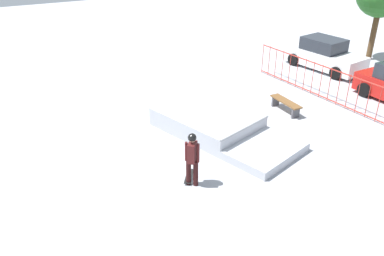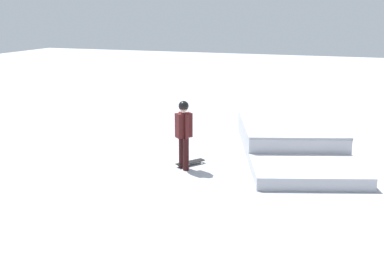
% 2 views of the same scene
% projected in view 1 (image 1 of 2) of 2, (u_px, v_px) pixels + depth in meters
% --- Properties ---
extents(ground_plane, '(60.00, 60.00, 0.00)m').
position_uv_depth(ground_plane, '(229.00, 135.00, 14.81)').
color(ground_plane, '#A8AAB2').
extents(skate_ramp, '(5.94, 4.16, 0.74)m').
position_uv_depth(skate_ramp, '(217.00, 125.00, 14.79)').
color(skate_ramp, '#B0B3BB').
rests_on(skate_ramp, ground).
extents(skater, '(0.43, 0.42, 1.73)m').
position_uv_depth(skater, '(192.00, 156.00, 11.58)').
color(skater, black).
rests_on(skater, ground).
extents(skateboard, '(0.77, 0.62, 0.09)m').
position_uv_depth(skateboard, '(189.00, 176.00, 12.29)').
color(skateboard, black).
rests_on(skateboard, ground).
extents(perimeter_fence, '(10.10, 0.95, 1.50)m').
position_uv_depth(perimeter_fence, '(343.00, 90.00, 16.68)').
color(perimeter_fence, '#B22D23').
rests_on(perimeter_fence, ground).
extents(park_bench, '(1.60, 0.41, 0.48)m').
position_uv_depth(park_bench, '(286.00, 104.00, 16.44)').
color(park_bench, brown).
rests_on(park_bench, ground).
extents(parked_car_white, '(4.32, 2.44, 1.60)m').
position_uv_depth(parked_car_white, '(324.00, 55.00, 21.05)').
color(parked_car_white, white).
rests_on(parked_car_white, ground).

